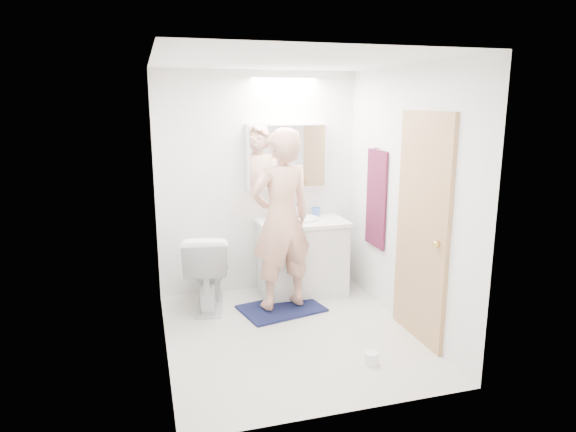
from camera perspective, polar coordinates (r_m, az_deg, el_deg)
name	(u,v)px	position (r m, az deg, el deg)	size (l,w,h in m)	color
floor	(290,334)	(4.74, 0.27, -13.17)	(2.50, 2.50, 0.00)	silver
ceiling	(291,60)	(4.28, 0.30, 17.15)	(2.50, 2.50, 0.00)	white
wall_back	(258,184)	(5.54, -3.39, 3.67)	(2.50, 2.50, 0.00)	white
wall_front	(347,244)	(3.21, 6.64, -3.12)	(2.50, 2.50, 0.00)	white
wall_left	(159,213)	(4.18, -14.33, 0.31)	(2.50, 2.50, 0.00)	white
wall_right	(405,199)	(4.78, 13.05, 1.89)	(2.50, 2.50, 0.00)	white
vanity_cabinet	(302,259)	(5.57, 1.61, -4.84)	(0.90, 0.55, 0.78)	silver
countertop	(302,222)	(5.46, 1.64, -0.73)	(0.95, 0.58, 0.04)	white
sink_basin	(302,219)	(5.48, 1.54, -0.30)	(0.36, 0.36, 0.03)	white
faucet	(296,209)	(5.64, 0.96, 0.76)	(0.02, 0.02, 0.16)	silver
medicine_cabinet	(286,156)	(5.51, -0.19, 6.78)	(0.88, 0.14, 0.70)	white
mirror_panel	(288,157)	(5.43, 0.04, 6.70)	(0.84, 0.01, 0.66)	silver
toilet	(208,270)	(5.25, -9.02, -6.00)	(0.45, 0.78, 0.80)	white
bath_rug	(281,308)	(5.25, -0.74, -10.37)	(0.80, 0.55, 0.02)	#131A3B
person	(281,220)	(4.95, -0.77, -0.42)	(0.65, 0.43, 1.79)	tan
door	(422,229)	(4.51, 14.85, -1.43)	(0.04, 0.80, 2.00)	tan
door_knob	(437,244)	(4.26, 16.41, -3.06)	(0.06, 0.06, 0.06)	gold
towel	(376,199)	(5.26, 9.89, 1.91)	(0.02, 0.42, 1.00)	#19123A
towel_hook	(377,148)	(5.19, 9.98, 7.56)	(0.02, 0.02, 0.07)	silver
soap_bottle_a	(275,208)	(5.50, -1.50, 0.91)	(0.10, 0.10, 0.25)	beige
soap_bottle_b	(281,210)	(5.55, -0.77, 0.71)	(0.09, 0.09, 0.19)	#537AB2
toothbrush_cup	(316,212)	(5.66, 3.16, 0.46)	(0.11, 0.11, 0.10)	#4272C6
toilet_paper_roll	(372,358)	(4.29, 9.42, -15.54)	(0.11, 0.11, 0.10)	white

